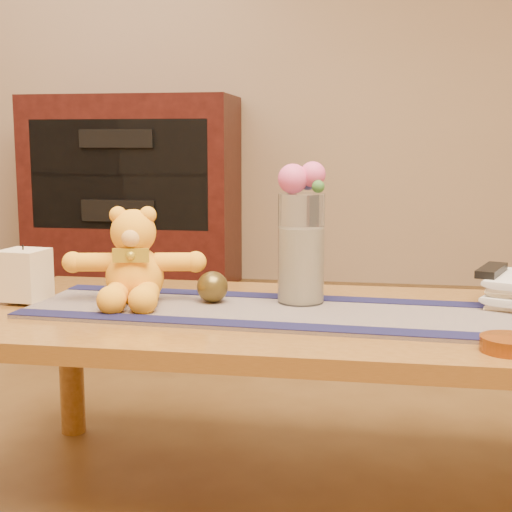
% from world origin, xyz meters
% --- Properties ---
extents(floor, '(5.50, 5.50, 0.00)m').
position_xyz_m(floor, '(0.00, 0.00, 0.00)').
color(floor, '#553718').
rests_on(floor, ground).
extents(wall_back, '(5.50, 0.00, 5.50)m').
position_xyz_m(wall_back, '(0.00, 2.75, 1.35)').
color(wall_back, tan).
rests_on(wall_back, floor).
extents(coffee_table_top, '(1.40, 0.70, 0.04)m').
position_xyz_m(coffee_table_top, '(0.00, 0.00, 0.43)').
color(coffee_table_top, brown).
rests_on(coffee_table_top, floor).
extents(table_leg_bl, '(0.07, 0.07, 0.41)m').
position_xyz_m(table_leg_bl, '(-0.64, 0.29, 0.21)').
color(table_leg_bl, brown).
rests_on(table_leg_bl, floor).
extents(persian_runner, '(1.21, 0.40, 0.01)m').
position_xyz_m(persian_runner, '(0.02, -0.01, 0.45)').
color(persian_runner, '#161740').
rests_on(persian_runner, coffee_table_top).
extents(runner_border_near, '(1.20, 0.11, 0.00)m').
position_xyz_m(runner_border_near, '(0.02, -0.16, 0.46)').
color(runner_border_near, '#121236').
rests_on(runner_border_near, persian_runner).
extents(runner_border_far, '(1.20, 0.11, 0.00)m').
position_xyz_m(runner_border_far, '(0.03, 0.13, 0.46)').
color(runner_border_far, '#121236').
rests_on(runner_border_far, persian_runner).
extents(teddy_bear, '(0.36, 0.32, 0.22)m').
position_xyz_m(teddy_bear, '(-0.35, 0.03, 0.57)').
color(teddy_bear, '#FFA920').
rests_on(teddy_bear, persian_runner).
extents(pillar_candle, '(0.11, 0.11, 0.12)m').
position_xyz_m(pillar_candle, '(-0.62, 0.00, 0.52)').
color(pillar_candle, beige).
rests_on(pillar_candle, persian_runner).
extents(candle_wick, '(0.00, 0.00, 0.01)m').
position_xyz_m(candle_wick, '(-0.62, 0.00, 0.59)').
color(candle_wick, black).
rests_on(candle_wick, pillar_candle).
extents(glass_vase, '(0.11, 0.11, 0.26)m').
position_xyz_m(glass_vase, '(0.04, 0.08, 0.59)').
color(glass_vase, silver).
rests_on(glass_vase, persian_runner).
extents(potpourri_fill, '(0.09, 0.09, 0.18)m').
position_xyz_m(potpourri_fill, '(0.04, 0.08, 0.55)').
color(potpourri_fill, beige).
rests_on(potpourri_fill, glass_vase).
extents(rose_left, '(0.07, 0.07, 0.07)m').
position_xyz_m(rose_left, '(0.02, 0.07, 0.75)').
color(rose_left, '#DF4E8C').
rests_on(rose_left, glass_vase).
extents(rose_right, '(0.06, 0.06, 0.06)m').
position_xyz_m(rose_right, '(0.07, 0.09, 0.76)').
color(rose_right, '#DF4E8C').
rests_on(rose_right, glass_vase).
extents(blue_flower_back, '(0.04, 0.04, 0.04)m').
position_xyz_m(blue_flower_back, '(0.05, 0.12, 0.75)').
color(blue_flower_back, '#4A4AA1').
rests_on(blue_flower_back, glass_vase).
extents(blue_flower_side, '(0.04, 0.04, 0.04)m').
position_xyz_m(blue_flower_side, '(0.01, 0.10, 0.74)').
color(blue_flower_side, '#4A4AA1').
rests_on(blue_flower_side, glass_vase).
extents(leaf_sprig, '(0.03, 0.03, 0.03)m').
position_xyz_m(leaf_sprig, '(0.08, 0.06, 0.74)').
color(leaf_sprig, '#33662D').
rests_on(leaf_sprig, glass_vase).
extents(bronze_ball, '(0.08, 0.08, 0.07)m').
position_xyz_m(bronze_ball, '(-0.16, 0.04, 0.50)').
color(bronze_ball, '#4F401A').
rests_on(bronze_ball, persian_runner).
extents(book_bottom, '(0.22, 0.26, 0.02)m').
position_xyz_m(book_bottom, '(0.50, 0.17, 0.46)').
color(book_bottom, beige).
rests_on(book_bottom, coffee_table_top).
extents(book_lower, '(0.24, 0.27, 0.02)m').
position_xyz_m(book_lower, '(0.50, 0.16, 0.48)').
color(book_lower, beige).
rests_on(book_lower, book_bottom).
extents(book_upper, '(0.21, 0.26, 0.02)m').
position_xyz_m(book_upper, '(0.49, 0.17, 0.50)').
color(book_upper, beige).
rests_on(book_upper, book_lower).
extents(book_top, '(0.24, 0.27, 0.02)m').
position_xyz_m(book_top, '(0.50, 0.17, 0.52)').
color(book_top, beige).
rests_on(book_top, book_upper).
extents(tv_remote, '(0.10, 0.17, 0.02)m').
position_xyz_m(tv_remote, '(0.49, 0.16, 0.54)').
color(tv_remote, black).
rests_on(tv_remote, book_top).
extents(amber_dish, '(0.13, 0.13, 0.03)m').
position_xyz_m(amber_dish, '(0.47, -0.24, 0.46)').
color(amber_dish, '#BF5914').
rests_on(amber_dish, coffee_table_top).
extents(media_cabinet, '(1.20, 0.50, 1.10)m').
position_xyz_m(media_cabinet, '(-1.20, 2.48, 0.55)').
color(media_cabinet, black).
rests_on(media_cabinet, floor).
extents(cabinet_cavity, '(1.02, 0.03, 0.61)m').
position_xyz_m(cabinet_cavity, '(-1.20, 2.25, 0.66)').
color(cabinet_cavity, black).
rests_on(cabinet_cavity, media_cabinet).
extents(cabinet_shelf, '(1.02, 0.20, 0.02)m').
position_xyz_m(cabinet_shelf, '(-1.20, 2.33, 0.66)').
color(cabinet_shelf, black).
rests_on(cabinet_shelf, media_cabinet).
extents(stereo_upper, '(0.42, 0.28, 0.10)m').
position_xyz_m(stereo_upper, '(-1.20, 2.35, 0.86)').
color(stereo_upper, black).
rests_on(stereo_upper, media_cabinet).
extents(stereo_lower, '(0.42, 0.28, 0.12)m').
position_xyz_m(stereo_lower, '(-1.20, 2.35, 0.46)').
color(stereo_lower, black).
rests_on(stereo_lower, media_cabinet).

